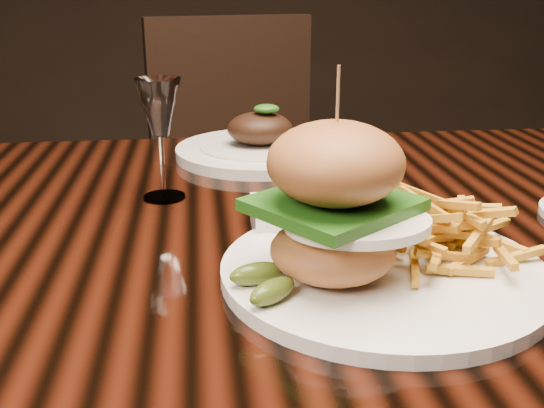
{
  "coord_description": "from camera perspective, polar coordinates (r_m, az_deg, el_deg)",
  "views": [
    {
      "loc": [
        -0.1,
        -0.78,
        1.04
      ],
      "look_at": [
        -0.02,
        -0.12,
        0.81
      ],
      "focal_mm": 42.0,
      "sensor_mm": 36.0,
      "label": 1
    }
  ],
  "objects": [
    {
      "name": "wine_glass",
      "position": [
        0.88,
        -10.06,
        8.14
      ],
      "size": [
        0.06,
        0.06,
        0.17
      ],
      "color": "white",
      "rests_on": "dining_table"
    },
    {
      "name": "burger_plate",
      "position": [
        0.65,
        9.45,
        -2.17
      ],
      "size": [
        0.34,
        0.34,
        0.22
      ],
      "rotation": [
        0.0,
        0.0,
        0.42
      ],
      "color": "silver",
      "rests_on": "dining_table"
    },
    {
      "name": "dining_table",
      "position": [
        0.86,
        0.53,
        -5.82
      ],
      "size": [
        1.6,
        0.9,
        0.75
      ],
      "color": "black",
      "rests_on": "ground"
    },
    {
      "name": "chair_far",
      "position": [
        1.74,
        -2.61,
        2.68
      ],
      "size": [
        0.55,
        0.55,
        0.95
      ],
      "rotation": [
        0.0,
        0.0,
        0.21
      ],
      "color": "black",
      "rests_on": "ground"
    },
    {
      "name": "far_dish",
      "position": [
        1.11,
        -1.08,
        5.17
      ],
      "size": [
        0.29,
        0.29,
        0.09
      ],
      "rotation": [
        0.0,
        0.0,
        0.33
      ],
      "color": "silver",
      "rests_on": "dining_table"
    },
    {
      "name": "ramekin",
      "position": [
        0.78,
        1.26,
        -1.11
      ],
      "size": [
        0.11,
        0.11,
        0.04
      ],
      "primitive_type": "cube",
      "rotation": [
        0.0,
        0.0,
        -0.41
      ],
      "color": "silver",
      "rests_on": "dining_table"
    }
  ]
}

